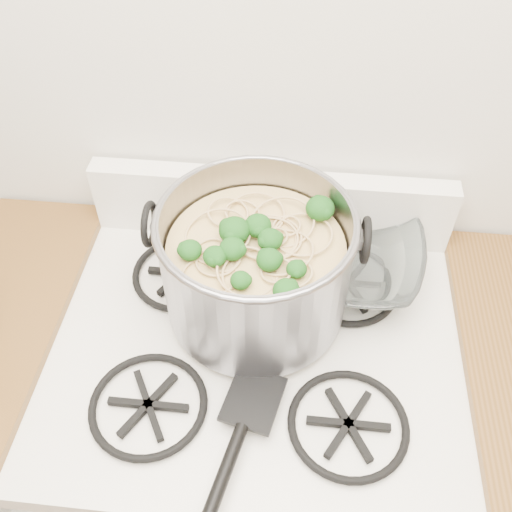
% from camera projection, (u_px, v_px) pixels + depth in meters
% --- Properties ---
extents(gas_range, '(0.76, 0.66, 0.92)m').
position_uv_depth(gas_range, '(256.00, 451.00, 1.41)').
color(gas_range, white).
rests_on(gas_range, ground).
extents(counter_left, '(0.25, 0.65, 0.92)m').
position_uv_depth(counter_left, '(56.00, 425.00, 1.43)').
color(counter_left, silver).
rests_on(counter_left, ground).
extents(stock_pot, '(0.38, 0.35, 0.24)m').
position_uv_depth(stock_pot, '(256.00, 267.00, 1.03)').
color(stock_pot, gray).
rests_on(stock_pot, gas_range).
extents(spatula, '(0.35, 0.37, 0.02)m').
position_uv_depth(spatula, '(253.00, 397.00, 0.96)').
color(spatula, black).
rests_on(spatula, gas_range).
extents(glass_bowl, '(0.14, 0.14, 0.03)m').
position_uv_depth(glass_bowl, '(345.00, 264.00, 1.16)').
color(glass_bowl, white).
rests_on(glass_bowl, gas_range).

